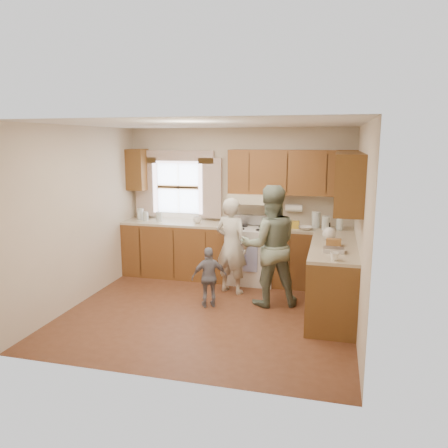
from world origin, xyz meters
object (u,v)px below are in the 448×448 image
(woman_right, at_px, (270,246))
(child, at_px, (209,277))
(stove, at_px, (251,254))
(woman_left, at_px, (231,246))

(woman_right, height_order, child, woman_right)
(stove, bearing_deg, child, -106.06)
(woman_left, bearing_deg, woman_right, 169.55)
(woman_left, distance_m, child, 0.74)
(woman_left, height_order, woman_right, woman_right)
(woman_right, relative_size, child, 2.00)
(stove, distance_m, child, 1.29)
(stove, height_order, woman_right, woman_right)
(stove, relative_size, child, 1.26)
(child, bearing_deg, woman_right, 176.90)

